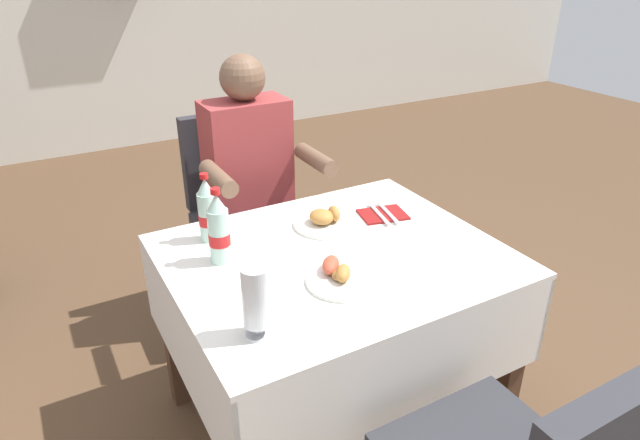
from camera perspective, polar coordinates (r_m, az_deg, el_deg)
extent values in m
plane|color=brown|center=(2.29, 3.03, -19.81)|extent=(11.00, 11.00, 0.00)
cube|color=white|center=(1.84, 1.52, -3.71)|extent=(1.08, 0.89, 0.02)
cube|color=white|center=(1.65, 9.52, -15.51)|extent=(1.08, 0.02, 0.32)
cube|color=white|center=(2.27, -4.20, -2.55)|extent=(1.08, 0.02, 0.32)
cube|color=white|center=(1.78, -13.83, -12.60)|extent=(0.02, 0.89, 0.32)
cube|color=white|center=(2.21, 13.41, -4.04)|extent=(0.02, 0.89, 0.32)
cube|color=#472D1E|center=(2.08, 18.95, -13.78)|extent=(0.07, 0.07, 0.72)
cube|color=#472D1E|center=(2.21, -14.91, -10.52)|extent=(0.07, 0.07, 0.72)
cube|color=#472D1E|center=(2.54, 6.29, -4.39)|extent=(0.07, 0.07, 0.72)
cube|color=#2D2D33|center=(2.55, -7.13, -0.91)|extent=(0.44, 0.44, 0.08)
cube|color=#2D2D33|center=(2.66, -9.55, 6.24)|extent=(0.42, 0.06, 0.44)
cube|color=black|center=(2.50, -8.89, -8.77)|extent=(0.04, 0.04, 0.45)
cube|color=black|center=(2.61, -1.88, -6.76)|extent=(0.04, 0.04, 0.45)
cube|color=black|center=(2.77, -11.45, -5.15)|extent=(0.04, 0.04, 0.45)
cube|color=black|center=(2.87, -5.03, -3.49)|extent=(0.04, 0.04, 0.45)
cylinder|color=#282D42|center=(2.50, -6.24, -8.48)|extent=(0.10, 0.10, 0.45)
cylinder|color=#282D42|center=(2.56, -2.93, -7.51)|extent=(0.10, 0.10, 0.45)
cube|color=#282D42|center=(2.51, -6.37, -0.77)|extent=(0.34, 0.36, 0.12)
cube|color=#9E3838|center=(2.46, -7.48, 6.42)|extent=(0.36, 0.20, 0.50)
sphere|color=brown|center=(2.36, -7.98, 14.30)|extent=(0.19, 0.19, 0.19)
cylinder|color=brown|center=(2.18, -10.42, 4.24)|extent=(0.07, 0.26, 0.07)
cylinder|color=brown|center=(2.34, -0.44, 6.25)|extent=(0.07, 0.26, 0.07)
cylinder|color=white|center=(1.68, 2.29, -6.29)|extent=(0.22, 0.22, 0.01)
ellipsoid|color=#C14C33|center=(1.71, 1.11, -4.63)|extent=(0.10, 0.11, 0.04)
ellipsoid|color=#B77A38|center=(1.67, 2.40, -5.47)|extent=(0.09, 0.09, 0.04)
ellipsoid|color=#99602D|center=(1.67, 2.11, -5.67)|extent=(0.07, 0.07, 0.03)
cylinder|color=white|center=(2.01, 0.62, -0.41)|extent=(0.24, 0.24, 0.01)
ellipsoid|color=#B77A38|center=(2.02, 1.45, 0.67)|extent=(0.06, 0.08, 0.05)
ellipsoid|color=#B77A38|center=(2.00, 0.15, 0.33)|extent=(0.10, 0.10, 0.05)
cylinder|color=white|center=(1.49, -6.35, -11.52)|extent=(0.07, 0.07, 0.01)
cylinder|color=white|center=(1.48, -6.38, -10.97)|extent=(0.02, 0.02, 0.03)
cylinder|color=white|center=(1.42, -6.58, -7.78)|extent=(0.07, 0.07, 0.17)
cylinder|color=gold|center=(1.43, -6.53, -8.55)|extent=(0.07, 0.07, 0.12)
cylinder|color=silver|center=(1.92, -11.44, 0.31)|extent=(0.06, 0.06, 0.17)
cylinder|color=red|center=(1.93, -11.41, 0.08)|extent=(0.06, 0.06, 0.04)
cone|color=silver|center=(1.88, -11.74, 3.43)|extent=(0.06, 0.06, 0.05)
cylinder|color=red|center=(1.86, -11.84, 4.45)|extent=(0.03, 0.03, 0.02)
cylinder|color=silver|center=(1.78, -10.30, -1.63)|extent=(0.07, 0.07, 0.18)
cylinder|color=red|center=(1.79, -10.28, -1.89)|extent=(0.07, 0.07, 0.04)
cone|color=silver|center=(1.73, -10.61, 1.82)|extent=(0.06, 0.06, 0.05)
cylinder|color=red|center=(1.71, -10.71, 2.93)|extent=(0.03, 0.03, 0.02)
cube|color=maroon|center=(2.10, 6.48, 0.57)|extent=(0.19, 0.16, 0.01)
cube|color=silver|center=(2.09, 6.03, 0.68)|extent=(0.05, 0.19, 0.01)
cube|color=silver|center=(2.11, 6.94, 0.81)|extent=(0.05, 0.19, 0.01)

